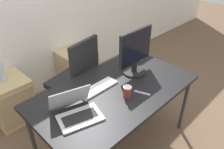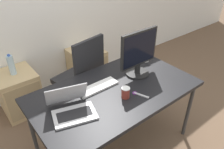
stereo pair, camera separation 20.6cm
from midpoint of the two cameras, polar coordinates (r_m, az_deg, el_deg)
The scene contains 13 objects.
ground_plane at distance 2.65m, azimuth 2.98°, elevation -17.62°, with size 14.00×14.00×0.00m, color brown.
wall_back at distance 3.10m, azimuth -16.13°, elevation 17.67°, with size 10.00×0.05×2.60m.
desk at distance 2.14m, azimuth 3.52°, elevation -5.08°, with size 1.61×0.92×0.77m.
office_chair at distance 2.81m, azimuth -6.08°, elevation -2.76°, with size 0.56×0.60×1.09m.
cabinet_left at distance 3.09m, azimuth -21.36°, elevation -4.43°, with size 0.46×0.50×0.58m.
cabinet_right at distance 3.44m, azimuth -4.82°, elevation 1.93°, with size 0.46×0.50×0.58m.
water_bottle at distance 2.88m, azimuth -22.99°, elevation 2.24°, with size 0.08×0.08×0.27m.
laptop_center at distance 1.85m, azimuth -7.33°, elevation -8.72°, with size 0.40×0.41×0.23m.
monitor at distance 2.26m, azimuth 9.57°, elevation 5.23°, with size 0.46×0.25×0.49m.
keyboard at distance 2.13m, azimuth -0.98°, elevation -3.40°, with size 0.42×0.13×0.02m.
coffee_cup_white at distance 2.62m, azimuth 11.11°, elevation 4.37°, with size 0.08×0.08×0.10m.
coffee_cup_brown at distance 1.99m, azimuth 6.44°, elevation -4.87°, with size 0.08×0.08×0.11m.
scissors at distance 2.07m, azimuth 9.93°, elevation -5.26°, with size 0.09×0.16×0.01m.
Camera 2 is at (-1.08, -1.32, 2.03)m, focal length 35.00 mm.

